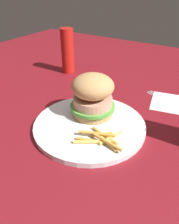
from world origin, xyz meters
TOP-DOWN VIEW (x-y plane):
  - ground_plane at (0.00, 0.00)m, footprint 1.60×1.60m
  - plate at (-0.01, 0.03)m, footprint 0.26×0.26m
  - sandwich at (-0.02, 0.06)m, footprint 0.11×0.11m
  - fries_pile at (0.04, -0.01)m, footprint 0.10×0.08m
  - napkin at (0.12, 0.24)m, footprint 0.13×0.13m
  - fork at (0.12, 0.24)m, footprint 0.17×0.08m
  - ketchup_bottle at (-0.26, 0.27)m, footprint 0.04×0.04m

SIDE VIEW (x-z plane):
  - ground_plane at x=0.00m, z-range 0.00..0.00m
  - napkin at x=0.12m, z-range 0.00..0.00m
  - fork at x=0.12m, z-range 0.00..0.01m
  - plate at x=-0.01m, z-range 0.00..0.01m
  - fries_pile at x=0.04m, z-range 0.01..0.02m
  - sandwich at x=-0.02m, z-range 0.01..0.11m
  - ketchup_bottle at x=-0.26m, z-range 0.00..0.15m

